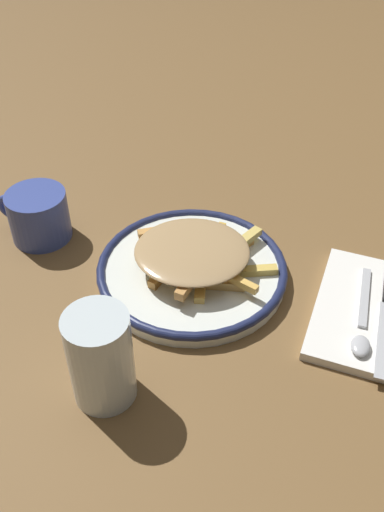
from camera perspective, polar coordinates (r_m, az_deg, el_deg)
The scene contains 6 objects.
ground_plane at distance 0.76m, azimuth -0.00°, elevation -2.07°, with size 2.60×2.60×0.00m, color brown.
plate at distance 0.76m, azimuth -0.00°, elevation -1.42°, with size 0.25×0.25×0.02m.
fries_heap at distance 0.74m, azimuth 0.28°, elevation 0.28°, with size 0.20×0.18×0.04m.
spoon at distance 0.71m, azimuth 16.46°, elevation -6.61°, with size 0.03×0.15×0.01m.
water_glass at distance 0.61m, azimuth -9.01°, elevation -9.90°, with size 0.07×0.07×0.11m, color silver.
coffee_mug at distance 0.84m, azimuth -14.96°, elevation 3.89°, with size 0.11×0.08×0.07m.
Camera 1 is at (-0.19, 0.52, 0.52)m, focal length 40.50 mm.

